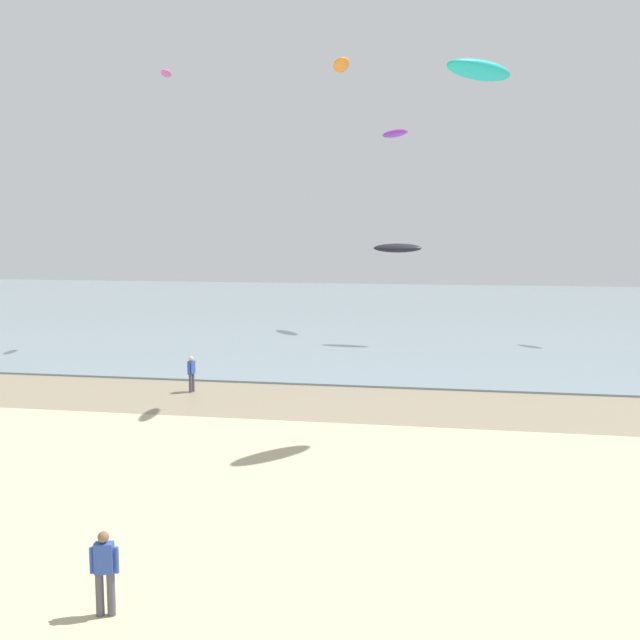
{
  "coord_description": "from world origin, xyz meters",
  "views": [
    {
      "loc": [
        1.46,
        -5.52,
        7.42
      ],
      "look_at": [
        -1.74,
        12.72,
        5.17
      ],
      "focal_mm": 40.11,
      "sensor_mm": 36.0,
      "label": 1
    }
  ],
  "objects_px": {
    "person_by_waterline": "(105,571)",
    "kite_aloft_1": "(397,248)",
    "kite_aloft_0": "(341,65)",
    "kite_aloft_5": "(480,70)",
    "kite_aloft_3": "(166,74)",
    "kite_aloft_2": "(395,133)",
    "person_mid_beach": "(191,373)"
  },
  "relations": [
    {
      "from": "person_mid_beach",
      "to": "kite_aloft_0",
      "type": "xyz_separation_m",
      "value": [
        7.15,
        -0.6,
        13.54
      ]
    },
    {
      "from": "kite_aloft_2",
      "to": "kite_aloft_5",
      "type": "xyz_separation_m",
      "value": [
        4.95,
        -29.04,
        -1.87
      ]
    },
    {
      "from": "kite_aloft_2",
      "to": "person_by_waterline",
      "type": "bearing_deg",
      "value": -39.39
    },
    {
      "from": "kite_aloft_5",
      "to": "person_by_waterline",
      "type": "bearing_deg",
      "value": -168.9
    },
    {
      "from": "person_by_waterline",
      "to": "kite_aloft_1",
      "type": "bearing_deg",
      "value": 84.68
    },
    {
      "from": "kite_aloft_2",
      "to": "kite_aloft_0",
      "type": "bearing_deg",
      "value": -37.4
    },
    {
      "from": "kite_aloft_2",
      "to": "kite_aloft_5",
      "type": "bearing_deg",
      "value": -26.42
    },
    {
      "from": "kite_aloft_0",
      "to": "kite_aloft_3",
      "type": "height_order",
      "value": "kite_aloft_3"
    },
    {
      "from": "person_by_waterline",
      "to": "kite_aloft_1",
      "type": "height_order",
      "value": "kite_aloft_1"
    },
    {
      "from": "person_by_waterline",
      "to": "kite_aloft_0",
      "type": "relative_size",
      "value": 0.77
    },
    {
      "from": "kite_aloft_1",
      "to": "person_by_waterline",
      "type": "bearing_deg",
      "value": -89.28
    },
    {
      "from": "kite_aloft_0",
      "to": "kite_aloft_5",
      "type": "relative_size",
      "value": 0.67
    },
    {
      "from": "kite_aloft_0",
      "to": "kite_aloft_5",
      "type": "height_order",
      "value": "kite_aloft_0"
    },
    {
      "from": "kite_aloft_3",
      "to": "kite_aloft_5",
      "type": "distance_m",
      "value": 26.44
    },
    {
      "from": "kite_aloft_3",
      "to": "kite_aloft_1",
      "type": "bearing_deg",
      "value": 89.48
    },
    {
      "from": "person_mid_beach",
      "to": "kite_aloft_2",
      "type": "distance_m",
      "value": 28.53
    },
    {
      "from": "kite_aloft_0",
      "to": "kite_aloft_3",
      "type": "distance_m",
      "value": 19.03
    },
    {
      "from": "kite_aloft_0",
      "to": "kite_aloft_5",
      "type": "xyz_separation_m",
      "value": [
        5.5,
        -4.78,
        -1.45
      ]
    },
    {
      "from": "person_mid_beach",
      "to": "kite_aloft_2",
      "type": "height_order",
      "value": "kite_aloft_2"
    },
    {
      "from": "kite_aloft_5",
      "to": "kite_aloft_0",
      "type": "bearing_deg",
      "value": 88.41
    },
    {
      "from": "kite_aloft_1",
      "to": "kite_aloft_5",
      "type": "height_order",
      "value": "kite_aloft_5"
    },
    {
      "from": "kite_aloft_0",
      "to": "kite_aloft_5",
      "type": "bearing_deg",
      "value": -137.53
    },
    {
      "from": "person_by_waterline",
      "to": "kite_aloft_3",
      "type": "height_order",
      "value": "kite_aloft_3"
    },
    {
      "from": "kite_aloft_1",
      "to": "person_mid_beach",
      "type": "bearing_deg",
      "value": -111.94
    },
    {
      "from": "person_mid_beach",
      "to": "kite_aloft_1",
      "type": "distance_m",
      "value": 18.96
    },
    {
      "from": "kite_aloft_2",
      "to": "kite_aloft_1",
      "type": "bearing_deg",
      "value": -30.05
    },
    {
      "from": "kite_aloft_0",
      "to": "kite_aloft_1",
      "type": "bearing_deg",
      "value": -11.22
    },
    {
      "from": "person_mid_beach",
      "to": "kite_aloft_2",
      "type": "xyz_separation_m",
      "value": [
        7.7,
        23.66,
        13.95
      ]
    },
    {
      "from": "kite_aloft_5",
      "to": "kite_aloft_1",
      "type": "bearing_deg",
      "value": 50.36
    },
    {
      "from": "kite_aloft_1",
      "to": "kite_aloft_5",
      "type": "bearing_deg",
      "value": -73.0
    },
    {
      "from": "kite_aloft_1",
      "to": "kite_aloft_0",
      "type": "bearing_deg",
      "value": -88.64
    },
    {
      "from": "person_by_waterline",
      "to": "kite_aloft_5",
      "type": "bearing_deg",
      "value": 61.7
    }
  ]
}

